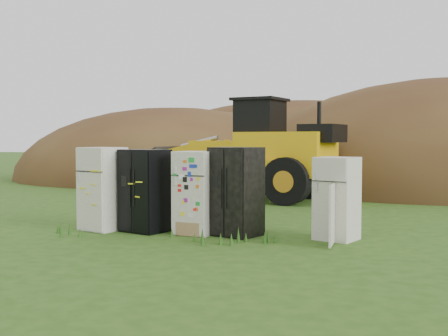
# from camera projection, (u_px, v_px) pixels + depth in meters

# --- Properties ---
(ground) EXTENTS (120.00, 120.00, 0.00)m
(ground) POSITION_uv_depth(u_px,v_px,m) (217.00, 235.00, 11.30)
(ground) COLOR #274B14
(ground) RESTS_ON ground
(fridge_leftmost) EXTENTS (0.97, 0.95, 1.75)m
(fridge_leftmost) POSITION_uv_depth(u_px,v_px,m) (103.00, 189.00, 11.85)
(fridge_leftmost) COLOR white
(fridge_leftmost) RESTS_ON ground
(fridge_black_side) EXTENTS (1.09, 0.98, 1.71)m
(fridge_black_side) POSITION_uv_depth(u_px,v_px,m) (145.00, 191.00, 11.65)
(fridge_black_side) COLOR black
(fridge_black_side) RESTS_ON ground
(fridge_sticker) EXTENTS (0.85, 0.80, 1.68)m
(fridge_sticker) POSITION_uv_depth(u_px,v_px,m) (196.00, 193.00, 11.37)
(fridge_sticker) COLOR silver
(fridge_sticker) RESTS_ON ground
(fridge_dark_mid) EXTENTS (1.12, 1.03, 1.76)m
(fridge_dark_mid) POSITION_uv_depth(u_px,v_px,m) (236.00, 191.00, 11.17)
(fridge_dark_mid) COLOR black
(fridge_dark_mid) RESTS_ON ground
(fridge_open_door) EXTENTS (0.92, 0.89, 1.58)m
(fridge_open_door) POSITION_uv_depth(u_px,v_px,m) (337.00, 198.00, 10.70)
(fridge_open_door) COLOR white
(fridge_open_door) RESTS_ON ground
(wheel_loader) EXTENTS (7.09, 4.20, 3.21)m
(wheel_loader) POSITION_uv_depth(u_px,v_px,m) (237.00, 149.00, 18.19)
(wheel_loader) COLOR gold
(wheel_loader) RESTS_ON ground
(dirt_mound_right) EXTENTS (16.69, 12.24, 8.51)m
(dirt_mound_right) POSITION_uv_depth(u_px,v_px,m) (448.00, 189.00, 21.70)
(dirt_mound_right) COLOR #3E2314
(dirt_mound_right) RESTS_ON ground
(dirt_mound_left) EXTENTS (15.28, 11.46, 6.79)m
(dirt_mound_left) POSITION_uv_depth(u_px,v_px,m) (171.00, 179.00, 26.53)
(dirt_mound_left) COLOR #3E2314
(dirt_mound_left) RESTS_ON ground
(dirt_mound_back) EXTENTS (19.49, 12.99, 7.77)m
(dirt_mound_back) POSITION_uv_depth(u_px,v_px,m) (294.00, 176.00, 28.78)
(dirt_mound_back) COLOR #3E2314
(dirt_mound_back) RESTS_ON ground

